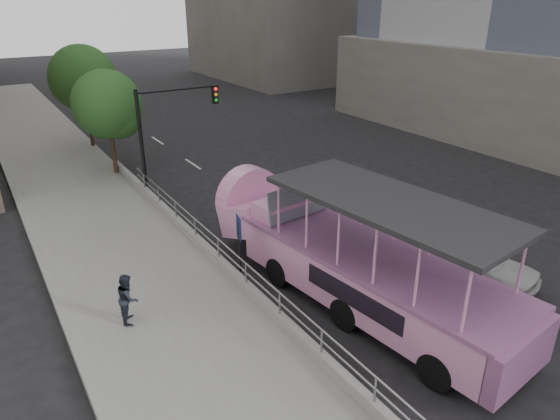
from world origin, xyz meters
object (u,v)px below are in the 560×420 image
(pedestrian_mid, at_px, (128,298))
(street_tree_far, at_px, (85,81))
(duck_boat, at_px, (345,256))
(parking_sign, at_px, (239,242))
(traffic_signal, at_px, (164,123))
(street_tree_near, at_px, (110,107))
(car, at_px, (472,260))

(pedestrian_mid, relative_size, street_tree_far, 0.24)
(duck_boat, bearing_deg, parking_sign, 136.33)
(pedestrian_mid, bearing_deg, duck_boat, -86.43)
(parking_sign, xyz_separation_m, traffic_signal, (1.11, 9.50, 1.90))
(pedestrian_mid, xyz_separation_m, parking_sign, (3.92, 0.50, 0.53))
(duck_boat, distance_m, pedestrian_mid, 6.72)
(pedestrian_mid, distance_m, street_tree_far, 20.03)
(street_tree_near, xyz_separation_m, street_tree_far, (0.20, 6.00, 0.49))
(car, height_order, street_tree_near, street_tree_near)
(duck_boat, xyz_separation_m, car, (4.34, -1.61, -0.68))
(duck_boat, xyz_separation_m, street_tree_far, (-2.81, 21.33, 2.88))
(parking_sign, bearing_deg, street_tree_near, 92.18)
(pedestrian_mid, xyz_separation_m, street_tree_far, (3.63, 19.43, 3.24))
(traffic_signal, height_order, street_tree_far, street_tree_far)
(pedestrian_mid, relative_size, traffic_signal, 0.29)
(street_tree_near, bearing_deg, car, -66.54)
(car, bearing_deg, street_tree_near, 98.18)
(pedestrian_mid, distance_m, parking_sign, 3.99)
(duck_boat, bearing_deg, street_tree_far, 97.50)
(duck_boat, height_order, street_tree_near, street_tree_near)
(car, relative_size, street_tree_near, 0.77)
(parking_sign, bearing_deg, car, -30.33)
(parking_sign, distance_m, traffic_signal, 9.75)
(street_tree_near, bearing_deg, parking_sign, -87.82)
(car, distance_m, street_tree_near, 18.72)
(duck_boat, relative_size, parking_sign, 4.73)
(street_tree_near, height_order, street_tree_far, street_tree_far)
(car, relative_size, street_tree_far, 0.68)
(parking_sign, height_order, traffic_signal, traffic_signal)
(car, distance_m, pedestrian_mid, 11.34)
(car, distance_m, street_tree_far, 24.29)
(parking_sign, bearing_deg, traffic_signal, 83.36)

